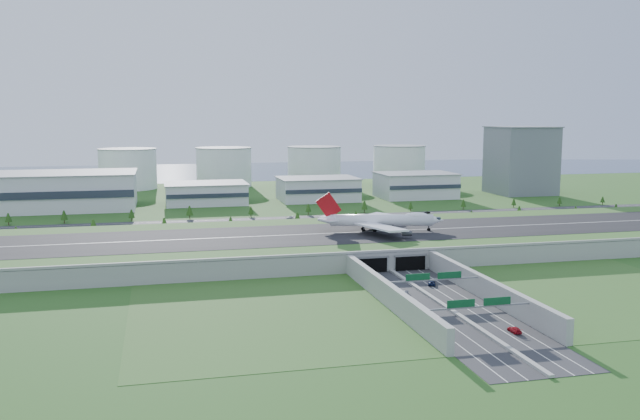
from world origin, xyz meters
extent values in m
plane|color=#2A4C18|center=(0.00, 0.00, 0.00)|extent=(1200.00, 1200.00, 0.00)
cube|color=gray|center=(0.00, 0.00, 4.00)|extent=(520.00, 100.00, 8.00)
cube|color=#2E501B|center=(0.00, 0.00, 8.08)|extent=(520.00, 100.00, 0.16)
cube|color=black|center=(0.00, 0.00, 8.22)|extent=(520.00, 58.00, 0.12)
cube|color=silver|center=(0.00, 0.00, 8.30)|extent=(520.00, 0.90, 0.02)
cube|color=gray|center=(0.00, -49.40, 8.60)|extent=(520.00, 1.20, 1.20)
cube|color=#28282B|center=(0.00, -110.00, 0.06)|extent=(34.00, 120.00, 0.12)
cube|color=gray|center=(0.00, -110.00, 0.45)|extent=(1.60, 120.00, 0.90)
cube|color=gray|center=(-18.20, -100.00, 4.00)|extent=(2.40, 100.00, 8.00)
cube|color=gray|center=(18.20, -100.00, 4.00)|extent=(2.40, 100.00, 8.00)
cube|color=black|center=(-8.50, -50.20, 3.20)|extent=(13.00, 1.20, 6.00)
cube|color=black|center=(8.50, -50.20, 3.20)|extent=(13.00, 1.20, 6.00)
cylinder|color=gray|center=(-19.00, -95.00, 3.50)|extent=(0.70, 0.70, 7.00)
cylinder|color=gray|center=(19.00, -95.00, 3.50)|extent=(0.70, 0.70, 7.00)
cube|color=gray|center=(0.00, -95.00, 7.20)|extent=(38.00, 0.50, 0.50)
cube|color=#0C4C23|center=(-6.00, -95.10, 8.60)|extent=(9.00, 0.30, 2.40)
cube|color=#0C4C23|center=(6.00, -95.10, 8.60)|extent=(9.00, 0.30, 2.40)
cylinder|color=gray|center=(-19.00, -130.00, 3.50)|extent=(0.70, 0.70, 7.00)
cylinder|color=gray|center=(19.00, -130.00, 3.50)|extent=(0.70, 0.70, 7.00)
cube|color=gray|center=(0.00, -130.00, 7.20)|extent=(38.00, 0.50, 0.50)
cube|color=#0C4C23|center=(-6.00, -130.10, 8.60)|extent=(9.00, 0.30, 2.40)
cube|color=#0C4C23|center=(6.00, -130.10, 8.60)|extent=(9.00, 0.30, 2.40)
cube|color=#28282B|center=(0.00, 95.00, 0.06)|extent=(560.00, 36.00, 0.12)
cylinder|color=#3D2819|center=(-169.11, 73.00, 1.06)|extent=(0.50, 0.50, 2.12)
cone|color=#1A3D10|center=(-169.11, 73.00, 3.76)|extent=(3.29, 3.29, 4.23)
cylinder|color=#3D2819|center=(-129.44, 73.00, 1.49)|extent=(0.50, 0.50, 2.99)
cone|color=#1A3D10|center=(-129.44, 73.00, 5.31)|extent=(4.64, 4.64, 5.97)
cylinder|color=#3D2819|center=(-91.43, 73.00, 1.39)|extent=(0.50, 0.50, 2.78)
cone|color=#1A3D10|center=(-91.43, 73.00, 4.95)|extent=(4.33, 4.33, 5.57)
cylinder|color=#3D2819|center=(-54.12, 73.00, 1.27)|extent=(0.50, 0.50, 2.54)
cone|color=#1A3D10|center=(-54.12, 73.00, 4.51)|extent=(3.95, 3.95, 5.08)
cylinder|color=#3D2819|center=(-14.80, 73.00, 1.49)|extent=(0.50, 0.50, 2.98)
cone|color=#1A3D10|center=(-14.80, 73.00, 5.30)|extent=(4.64, 4.64, 5.96)
cylinder|color=#3D2819|center=(21.08, 73.00, 1.42)|extent=(0.50, 0.50, 2.84)
cone|color=#1A3D10|center=(21.08, 73.00, 5.05)|extent=(4.42, 4.42, 5.68)
cylinder|color=#3D2819|center=(55.66, 73.00, 1.08)|extent=(0.50, 0.50, 2.15)
cone|color=#1A3D10|center=(55.66, 73.00, 3.83)|extent=(3.35, 3.35, 4.30)
cylinder|color=#3D2819|center=(96.65, 73.00, 1.01)|extent=(0.50, 0.50, 2.02)
cone|color=#1A3D10|center=(96.65, 73.00, 3.59)|extent=(3.14, 3.14, 4.04)
cylinder|color=#3D2819|center=(129.71, 73.00, 1.35)|extent=(0.50, 0.50, 2.69)
cone|color=#1A3D10|center=(129.71, 73.00, 4.79)|extent=(4.19, 4.19, 5.39)
cylinder|color=#3D2819|center=(170.52, 73.00, 1.10)|extent=(0.50, 0.50, 2.21)
cone|color=#1A3D10|center=(170.52, 73.00, 3.93)|extent=(3.44, 3.44, 4.42)
cylinder|color=#3D2819|center=(200.72, 73.00, 1.19)|extent=(0.50, 0.50, 2.39)
cone|color=#1A3D10|center=(200.72, 73.00, 4.24)|extent=(3.71, 3.71, 4.77)
cylinder|color=#3D2819|center=(-181.53, 117.00, 1.31)|extent=(0.50, 0.50, 2.62)
cone|color=#1A3D10|center=(-181.53, 117.00, 4.66)|extent=(4.08, 4.08, 5.25)
cylinder|color=#3D2819|center=(-150.17, 117.00, 1.41)|extent=(0.50, 0.50, 2.82)
cone|color=#1A3D10|center=(-150.17, 117.00, 5.01)|extent=(4.39, 4.39, 5.64)
cylinder|color=#3D2819|center=(-110.75, 117.00, 1.30)|extent=(0.50, 0.50, 2.60)
cone|color=#1A3D10|center=(-110.75, 117.00, 4.62)|extent=(4.04, 4.04, 5.20)
cylinder|color=#3D2819|center=(-75.32, 117.00, 1.51)|extent=(0.50, 0.50, 3.02)
cone|color=#1A3D10|center=(-75.32, 117.00, 5.37)|extent=(4.70, 4.70, 6.04)
cylinder|color=#3D2819|center=(-36.43, 117.00, 1.19)|extent=(0.50, 0.50, 2.39)
cone|color=#1A3D10|center=(-36.43, 117.00, 4.24)|extent=(3.71, 3.71, 4.77)
cylinder|color=#3D2819|center=(1.47, 117.00, 1.30)|extent=(0.50, 0.50, 2.59)
cone|color=#1A3D10|center=(1.47, 117.00, 4.61)|extent=(4.03, 4.03, 5.18)
cylinder|color=#3D2819|center=(40.09, 117.00, 1.46)|extent=(0.50, 0.50, 2.92)
cone|color=#1A3D10|center=(40.09, 117.00, 5.20)|extent=(4.55, 4.55, 5.85)
cylinder|color=#3D2819|center=(73.00, 117.00, 1.12)|extent=(0.50, 0.50, 2.25)
cone|color=#1A3D10|center=(73.00, 117.00, 3.99)|extent=(3.49, 3.49, 4.49)
cylinder|color=#3D2819|center=(112.00, 117.00, 1.24)|extent=(0.50, 0.50, 2.48)
cone|color=#1A3D10|center=(112.00, 117.00, 4.42)|extent=(3.86, 3.86, 4.97)
cylinder|color=#3D2819|center=(150.70, 117.00, 1.14)|extent=(0.50, 0.50, 2.29)
cone|color=#1A3D10|center=(150.70, 117.00, 4.07)|extent=(3.56, 3.56, 4.58)
cylinder|color=#3D2819|center=(187.15, 117.00, 1.16)|extent=(0.50, 0.50, 2.31)
cone|color=#1A3D10|center=(187.15, 117.00, 4.11)|extent=(3.60, 3.60, 4.63)
cylinder|color=#3D2819|center=(222.69, 117.00, 1.06)|extent=(0.50, 0.50, 2.12)
cone|color=#1A3D10|center=(222.69, 117.00, 3.76)|extent=(3.29, 3.29, 4.23)
cube|color=silver|center=(-170.00, 185.00, 12.50)|extent=(120.00, 60.00, 25.00)
cube|color=silver|center=(-60.00, 190.00, 7.50)|extent=(58.00, 42.00, 15.00)
cube|color=silver|center=(25.00, 190.00, 8.50)|extent=(58.00, 42.00, 17.00)
cube|color=silver|center=(105.00, 190.00, 9.50)|extent=(58.00, 42.00, 19.00)
cube|color=slate|center=(200.00, 195.00, 27.50)|extent=(46.00, 46.00, 55.00)
cylinder|color=white|center=(-120.00, 310.00, 17.50)|extent=(50.00, 50.00, 35.00)
cylinder|color=white|center=(-35.00, 310.00, 17.50)|extent=(50.00, 50.00, 35.00)
cylinder|color=white|center=(50.00, 310.00, 17.50)|extent=(50.00, 50.00, 35.00)
cylinder|color=white|center=(135.00, 310.00, 17.50)|extent=(50.00, 50.00, 35.00)
cube|color=#31425E|center=(0.00, 480.00, 0.03)|extent=(1200.00, 260.00, 0.06)
cylinder|color=white|center=(13.02, 1.22, 13.54)|extent=(50.77, 16.92, 5.80)
cone|color=white|center=(39.53, -4.81, 13.54)|extent=(8.36, 7.26, 5.80)
cone|color=white|center=(-13.49, 7.26, 13.90)|extent=(10.12, 7.67, 5.80)
ellipsoid|color=white|center=(29.84, -2.61, 15.62)|extent=(13.06, 7.15, 3.57)
cube|color=white|center=(7.83, -13.40, 12.63)|extent=(20.08, 29.56, 1.43)
cube|color=white|center=(14.67, 16.64, 12.63)|extent=(27.54, 27.60, 1.43)
cylinder|color=#38383D|center=(14.82, -10.34, 10.64)|extent=(5.20, 3.70, 2.72)
cylinder|color=#38383D|center=(17.76, -21.23, 10.64)|extent=(5.20, 3.70, 2.72)
cylinder|color=#38383D|center=(19.65, 10.86, 10.64)|extent=(5.20, 3.70, 2.72)
cylinder|color=#38383D|center=(27.01, 19.41, 10.64)|extent=(5.20, 3.70, 2.72)
cube|color=white|center=(-13.91, 1.31, 14.62)|extent=(8.14, 11.13, 0.54)
cube|color=white|center=(-11.29, 12.80, 14.62)|extent=(10.76, 11.01, 0.54)
cube|color=#A50B12|center=(-12.60, 7.06, 20.79)|extent=(12.78, 3.66, 13.59)
cylinder|color=black|center=(35.85, -3.98, 8.78)|extent=(1.72, 0.63, 1.72)
cylinder|color=black|center=(8.84, -0.80, 8.78)|extent=(1.72, 0.63, 1.72)
cylinder|color=black|center=(10.13, 4.85, 8.78)|extent=(1.72, 0.63, 1.72)
cylinder|color=black|center=(3.54, 0.41, 8.78)|extent=(1.72, 0.63, 1.72)
cylinder|color=black|center=(4.83, 6.06, 8.78)|extent=(1.72, 0.63, 1.72)
imported|color=#ACACB0|center=(-7.25, -86.96, 0.90)|extent=(3.53, 4.93, 1.56)
imported|color=silver|center=(-9.86, -124.35, 0.80)|extent=(1.94, 4.25, 1.35)
imported|color=#0B163B|center=(7.48, -75.96, 0.94)|extent=(4.75, 6.47, 1.63)
imported|color=#AE1019|center=(9.21, -135.37, 0.98)|extent=(2.45, 5.95, 1.72)
imported|color=black|center=(78.94, 102.18, 0.87)|extent=(4.78, 3.25, 1.49)
imported|color=#A0A1A5|center=(177.76, 86.39, 0.91)|extent=(6.09, 3.71, 1.58)
imported|color=silver|center=(-13.55, 103.64, 0.83)|extent=(5.28, 3.59, 1.42)
camera|label=1|loc=(-93.70, -313.06, 65.07)|focal=38.00mm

